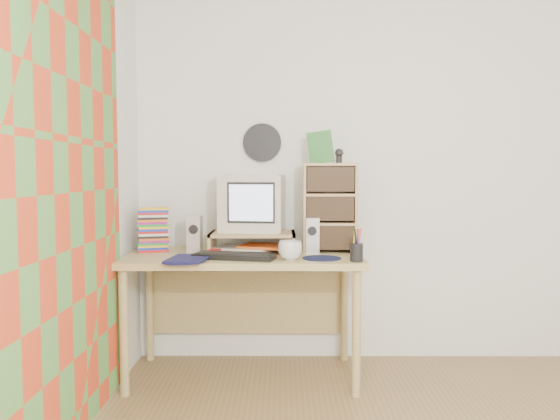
{
  "coord_description": "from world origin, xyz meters",
  "views": [
    {
      "loc": [
        -0.79,
        -1.85,
        1.24
      ],
      "look_at": [
        -0.81,
        1.33,
        1.02
      ],
      "focal_mm": 35.0,
      "sensor_mm": 36.0,
      "label": 1
    }
  ],
  "objects_px": {
    "desk": "(244,274)",
    "crt_monitor": "(252,203)",
    "keyboard": "(234,256)",
    "cd_rack": "(330,208)",
    "dvd_stack": "(153,230)",
    "mug": "(290,250)",
    "diary": "(170,257)"
  },
  "relations": [
    {
      "from": "desk",
      "to": "crt_monitor",
      "type": "relative_size",
      "value": 3.8
    },
    {
      "from": "keyboard",
      "to": "cd_rack",
      "type": "xyz_separation_m",
      "value": [
        0.56,
        0.29,
        0.26
      ]
    },
    {
      "from": "keyboard",
      "to": "dvd_stack",
      "type": "relative_size",
      "value": 1.78
    },
    {
      "from": "dvd_stack",
      "to": "mug",
      "type": "relative_size",
      "value": 1.92
    },
    {
      "from": "desk",
      "to": "mug",
      "type": "bearing_deg",
      "value": -45.83
    },
    {
      "from": "cd_rack",
      "to": "mug",
      "type": "height_order",
      "value": "cd_rack"
    },
    {
      "from": "desk",
      "to": "diary",
      "type": "bearing_deg",
      "value": -139.48
    },
    {
      "from": "crt_monitor",
      "to": "cd_rack",
      "type": "distance_m",
      "value": 0.48
    },
    {
      "from": "mug",
      "to": "keyboard",
      "type": "bearing_deg",
      "value": 173.2
    },
    {
      "from": "keyboard",
      "to": "desk",
      "type": "bearing_deg",
      "value": 93.6
    },
    {
      "from": "dvd_stack",
      "to": "cd_rack",
      "type": "relative_size",
      "value": 0.47
    },
    {
      "from": "keyboard",
      "to": "mug",
      "type": "distance_m",
      "value": 0.32
    },
    {
      "from": "crt_monitor",
      "to": "dvd_stack",
      "type": "xyz_separation_m",
      "value": [
        -0.61,
        -0.04,
        -0.17
      ]
    },
    {
      "from": "desk",
      "to": "cd_rack",
      "type": "xyz_separation_m",
      "value": [
        0.52,
        0.04,
        0.41
      ]
    },
    {
      "from": "crt_monitor",
      "to": "diary",
      "type": "relative_size",
      "value": 1.48
    },
    {
      "from": "crt_monitor",
      "to": "mug",
      "type": "xyz_separation_m",
      "value": [
        0.23,
        -0.37,
        -0.24
      ]
    },
    {
      "from": "cd_rack",
      "to": "diary",
      "type": "height_order",
      "value": "cd_rack"
    },
    {
      "from": "diary",
      "to": "dvd_stack",
      "type": "bearing_deg",
      "value": 122.03
    },
    {
      "from": "desk",
      "to": "cd_rack",
      "type": "relative_size",
      "value": 2.58
    },
    {
      "from": "crt_monitor",
      "to": "keyboard",
      "type": "distance_m",
      "value": 0.44
    },
    {
      "from": "keyboard",
      "to": "diary",
      "type": "height_order",
      "value": "diary"
    },
    {
      "from": "desk",
      "to": "mug",
      "type": "height_order",
      "value": "mug"
    },
    {
      "from": "desk",
      "to": "diary",
      "type": "height_order",
      "value": "diary"
    },
    {
      "from": "diary",
      "to": "cd_rack",
      "type": "bearing_deg",
      "value": 28.38
    },
    {
      "from": "crt_monitor",
      "to": "cd_rack",
      "type": "height_order",
      "value": "cd_rack"
    },
    {
      "from": "cd_rack",
      "to": "diary",
      "type": "bearing_deg",
      "value": -156.5
    },
    {
      "from": "desk",
      "to": "crt_monitor",
      "type": "distance_m",
      "value": 0.44
    },
    {
      "from": "desk",
      "to": "dvd_stack",
      "type": "height_order",
      "value": "dvd_stack"
    },
    {
      "from": "dvd_stack",
      "to": "diary",
      "type": "xyz_separation_m",
      "value": [
        0.18,
        -0.38,
        -0.1
      ]
    },
    {
      "from": "dvd_stack",
      "to": "cd_rack",
      "type": "height_order",
      "value": "cd_rack"
    },
    {
      "from": "cd_rack",
      "to": "crt_monitor",
      "type": "bearing_deg",
      "value": 175.76
    },
    {
      "from": "crt_monitor",
      "to": "diary",
      "type": "bearing_deg",
      "value": -128.26
    }
  ]
}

